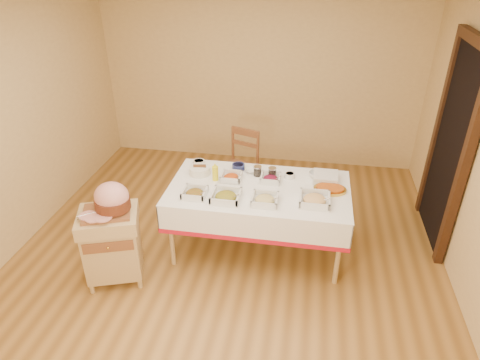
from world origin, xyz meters
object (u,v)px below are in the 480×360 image
object	(u,v)px
brass_platter	(330,189)
preserve_jar_right	(272,173)
mustard_bottle	(215,173)
plate_stack	(325,177)
dining_chair	(240,166)
ham_on_board	(111,200)
butcher_cart	(112,242)
preserve_jar_left	(258,171)
dining_table	(259,201)
bread_basket	(200,170)

from	to	relation	value
brass_platter	preserve_jar_right	bearing A→B (deg)	163.02
mustard_bottle	plate_stack	bearing A→B (deg)	9.34
mustard_bottle	brass_platter	bearing A→B (deg)	-0.94
dining_chair	ham_on_board	world-z (taller)	ham_on_board
butcher_cart	preserve_jar_right	xyz separation A→B (m)	(1.41, 0.95, 0.38)
butcher_cart	dining_chair	distance (m)	1.93
ham_on_board	preserve_jar_left	distance (m)	1.52
preserve_jar_left	plate_stack	xyz separation A→B (m)	(0.71, 0.02, -0.01)
dining_table	brass_platter	distance (m)	0.73
butcher_cart	preserve_jar_right	distance (m)	1.74
plate_stack	brass_platter	distance (m)	0.21
mustard_bottle	bread_basket	bearing A→B (deg)	151.51
mustard_bottle	dining_chair	bearing A→B (deg)	83.54
preserve_jar_right	butcher_cart	bearing A→B (deg)	-146.17
preserve_jar_left	plate_stack	distance (m)	0.71
dining_table	preserve_jar_left	size ratio (longest dim) A/B	16.50
dining_table	preserve_jar_right	world-z (taller)	preserve_jar_right
preserve_jar_right	mustard_bottle	size ratio (longest dim) A/B	0.56
dining_table	butcher_cart	xyz separation A→B (m)	(-1.31, -0.71, -0.17)
preserve_jar_right	mustard_bottle	xyz separation A→B (m)	(-0.57, -0.16, 0.04)
preserve_jar_right	dining_chair	bearing A→B (deg)	122.66
ham_on_board	plate_stack	distance (m)	2.14
butcher_cart	preserve_jar_left	size ratio (longest dim) A/B	6.89
butcher_cart	dining_chair	xyz separation A→B (m)	(0.94, 1.69, 0.04)
dining_table	bread_basket	world-z (taller)	bread_basket
dining_chair	ham_on_board	xyz separation A→B (m)	(-0.90, -1.65, 0.41)
preserve_jar_left	dining_chair	bearing A→B (deg)	113.36
preserve_jar_right	mustard_bottle	bearing A→B (deg)	-164.16
preserve_jar_left	mustard_bottle	world-z (taller)	mustard_bottle
preserve_jar_right	mustard_bottle	world-z (taller)	mustard_bottle
preserve_jar_right	brass_platter	bearing A→B (deg)	-16.98
dining_chair	mustard_bottle	bearing A→B (deg)	-96.46
brass_platter	bread_basket	bearing A→B (deg)	174.82
mustard_bottle	brass_platter	size ratio (longest dim) A/B	0.60
butcher_cart	plate_stack	xyz separation A→B (m)	(1.96, 0.97, 0.36)
preserve_jar_left	butcher_cart	bearing A→B (deg)	-142.82
dining_table	preserve_jar_right	xyz separation A→B (m)	(0.11, 0.24, 0.21)
preserve_jar_right	bread_basket	xyz separation A→B (m)	(-0.77, -0.06, -0.01)
mustard_bottle	dining_table	bearing A→B (deg)	-9.01
ham_on_board	bread_basket	xyz separation A→B (m)	(0.60, 0.85, -0.09)
butcher_cart	ham_on_board	size ratio (longest dim) A/B	1.70
dining_chair	brass_platter	xyz separation A→B (m)	(1.07, -0.92, 0.30)
preserve_jar_right	mustard_bottle	distance (m)	0.60
dining_table	ham_on_board	size ratio (longest dim) A/B	4.06
butcher_cart	brass_platter	size ratio (longest dim) A/B	2.34
dining_chair	preserve_jar_right	bearing A→B (deg)	-57.34
dining_chair	ham_on_board	size ratio (longest dim) A/B	2.06
dining_chair	preserve_jar_right	world-z (taller)	dining_chair
bread_basket	mustard_bottle	bearing A→B (deg)	-28.49
butcher_cart	bread_basket	size ratio (longest dim) A/B	3.38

